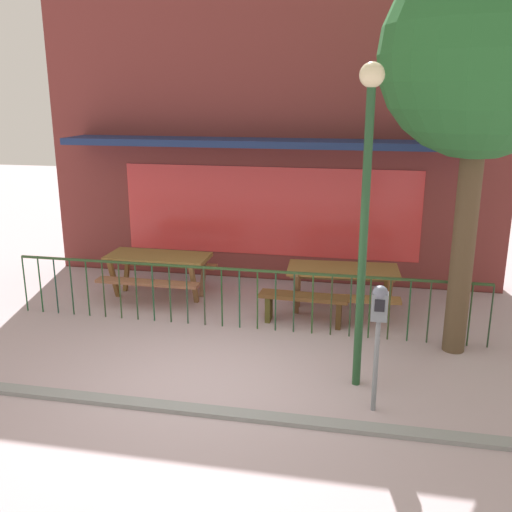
{
  "coord_description": "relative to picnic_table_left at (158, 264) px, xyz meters",
  "views": [
    {
      "loc": [
        1.9,
        -6.3,
        3.54
      ],
      "look_at": [
        0.18,
        2.25,
        1.06
      ],
      "focal_mm": 40.47,
      "sensor_mm": 36.0,
      "label": 1
    }
  ],
  "objects": [
    {
      "name": "picnic_table_left",
      "position": [
        0.0,
        0.0,
        0.0
      ],
      "size": [
        1.81,
        1.37,
        0.79
      ],
      "color": "olive",
      "rests_on": "ground"
    },
    {
      "name": "ground",
      "position": [
        1.73,
        -2.97,
        -0.61
      ],
      "size": [
        40.0,
        40.0,
        0.0
      ],
      "primitive_type": "plane",
      "color": "#B6A1A7"
    },
    {
      "name": "street_tree",
      "position": [
        4.9,
        -1.3,
        3.34
      ],
      "size": [
        2.59,
        2.59,
        5.29
      ],
      "color": "brown",
      "rests_on": "ground"
    },
    {
      "name": "patio_fence_front",
      "position": [
        1.73,
        -1.12,
        0.05
      ],
      "size": [
        7.35,
        0.04,
        0.97
      ],
      "color": "#284521",
      "rests_on": "ground"
    },
    {
      "name": "picnic_table_right",
      "position": [
        3.25,
        -0.12,
        0.0
      ],
      "size": [
        1.88,
        1.47,
        0.79
      ],
      "color": "olive",
      "rests_on": "ground"
    },
    {
      "name": "pub_storefront",
      "position": [
        1.73,
        1.61,
        2.01
      ],
      "size": [
        8.72,
        1.42,
        5.28
      ],
      "color": "#441B15",
      "rests_on": "ground"
    },
    {
      "name": "street_lamp",
      "position": [
        3.58,
        -2.59,
        1.92
      ],
      "size": [
        0.28,
        0.28,
        3.86
      ],
      "color": "#204927",
      "rests_on": "ground"
    },
    {
      "name": "parking_meter_near",
      "position": [
        3.79,
        -3.18,
        0.56
      ],
      "size": [
        0.18,
        0.17,
        1.52
      ],
      "color": "slate",
      "rests_on": "ground"
    },
    {
      "name": "curb_edge",
      "position": [
        1.73,
        -3.63,
        -0.61
      ],
      "size": [
        12.21,
        0.2,
        0.11
      ],
      "primitive_type": "cube",
      "color": "gray",
      "rests_on": "ground"
    },
    {
      "name": "patio_bench",
      "position": [
        2.68,
        -0.75,
        -0.26
      ],
      "size": [
        1.41,
        0.38,
        0.48
      ],
      "color": "brown",
      "rests_on": "ground"
    }
  ]
}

